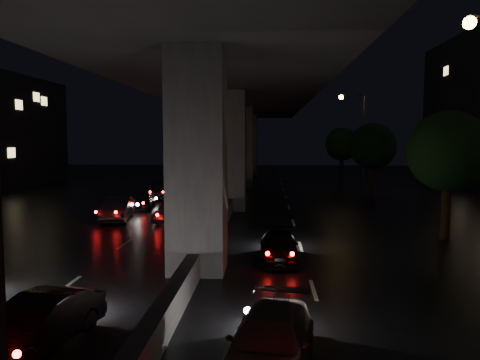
{
  "coord_description": "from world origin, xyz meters",
  "views": [
    {
      "loc": [
        2.55,
        -26.6,
        4.78
      ],
      "look_at": [
        0.75,
        2.91,
        2.2
      ],
      "focal_mm": 35.0,
      "sensor_mm": 36.0,
      "label": 1
    }
  ],
  "objects": [
    {
      "name": "median_barrier",
      "position": [
        0.0,
        5.0,
        0.42
      ],
      "size": [
        0.45,
        70.0,
        0.85
      ],
      "primitive_type": "cube",
      "color": "#353538",
      "rests_on": "ground"
    },
    {
      "name": "car_7",
      "position": [
        -6.06,
        10.56,
        0.61
      ],
      "size": [
        2.48,
        4.42,
        1.21
      ],
      "primitive_type": "imported",
      "rotation": [
        0.0,
        0.0,
        0.2
      ],
      "color": "black",
      "rests_on": "ground"
    },
    {
      "name": "car_6",
      "position": [
        -6.0,
        4.6,
        0.56
      ],
      "size": [
        1.69,
        3.41,
        1.12
      ],
      "primitive_type": "imported",
      "rotation": [
        0.0,
        0.0,
        0.12
      ],
      "color": "black",
      "rests_on": "ground"
    },
    {
      "name": "car_9",
      "position": [
        -2.57,
        20.18,
        0.65
      ],
      "size": [
        1.62,
        4.05,
        1.31
      ],
      "primitive_type": "imported",
      "rotation": [
        0.0,
        0.0,
        -0.06
      ],
      "color": "#5C534F",
      "rests_on": "ground"
    },
    {
      "name": "viaduct",
      "position": [
        0.0,
        5.0,
        8.34
      ],
      "size": [
        12.0,
        80.0,
        10.5
      ],
      "color": "#353538",
      "rests_on": "ground"
    },
    {
      "name": "car_1",
      "position": [
        -2.7,
        -16.54,
        0.6
      ],
      "size": [
        2.08,
        3.84,
        1.2
      ],
      "primitive_type": "imported",
      "rotation": [
        0.0,
        0.0,
        -0.23
      ],
      "color": "black",
      "rests_on": "ground"
    },
    {
      "name": "tree_b",
      "position": [
        11.0,
        -4.0,
        4.2
      ],
      "size": [
        3.8,
        3.8,
        6.12
      ],
      "color": "black",
      "rests_on": "ground"
    },
    {
      "name": "streetlight_far",
      "position": [
        10.97,
        18.0,
        5.66
      ],
      "size": [
        2.52,
        0.44,
        9.0
      ],
      "color": "#2D2D33",
      "rests_on": "ground"
    },
    {
      "name": "ground",
      "position": [
        0.0,
        0.0,
        0.0
      ],
      "size": [
        120.0,
        120.0,
        0.0
      ],
      "primitive_type": "plane",
      "color": "black",
      "rests_on": "ground"
    },
    {
      "name": "car_8",
      "position": [
        -3.03,
        12.65,
        0.62
      ],
      "size": [
        2.04,
        3.82,
        1.24
      ],
      "primitive_type": "imported",
      "rotation": [
        0.0,
        0.0,
        0.17
      ],
      "color": "black",
      "rests_on": "ground"
    },
    {
      "name": "car_5",
      "position": [
        -3.04,
        -0.04,
        0.55
      ],
      "size": [
        1.71,
        3.5,
        1.1
      ],
      "primitive_type": "imported",
      "rotation": [
        0.0,
        0.0,
        -0.17
      ],
      "color": "black",
      "rests_on": "ground"
    },
    {
      "name": "car_3",
      "position": [
        2.98,
        -8.3,
        0.54
      ],
      "size": [
        1.53,
        3.71,
        1.07
      ],
      "primitive_type": "imported",
      "rotation": [
        0.0,
        0.0,
        0.01
      ],
      "color": "black",
      "rests_on": "ground"
    },
    {
      "name": "car_10",
      "position": [
        -2.76,
        25.96,
        0.55
      ],
      "size": [
        2.07,
        4.08,
        1.11
      ],
      "primitive_type": "imported",
      "rotation": [
        0.0,
        0.0,
        0.06
      ],
      "color": "black",
      "rests_on": "ground"
    },
    {
      "name": "car_4",
      "position": [
        -6.33,
        0.23,
        0.67
      ],
      "size": [
        1.98,
        4.23,
        1.34
      ],
      "primitive_type": "imported",
      "rotation": [
        0.0,
        0.0,
        0.14
      ],
      "color": "black",
      "rests_on": "ground"
    },
    {
      "name": "car_11",
      "position": [
        -5.91,
        28.75,
        0.57
      ],
      "size": [
        2.82,
        4.43,
        1.14
      ],
      "primitive_type": "imported",
      "rotation": [
        0.0,
        0.0,
        0.24
      ],
      "color": "black",
      "rests_on": "ground"
    },
    {
      "name": "tree_c",
      "position": [
        11.0,
        12.0,
        4.2
      ],
      "size": [
        3.8,
        3.8,
        6.12
      ],
      "color": "black",
      "rests_on": "ground"
    },
    {
      "name": "tree_d",
      "position": [
        11.0,
        28.0,
        4.2
      ],
      "size": [
        3.8,
        3.8,
        6.12
      ],
      "color": "black",
      "rests_on": "ground"
    },
    {
      "name": "car_2",
      "position": [
        2.6,
        -17.28,
        0.6
      ],
      "size": [
        2.29,
        4.31,
        1.19
      ],
      "primitive_type": "imported",
      "rotation": [
        0.0,
        0.0,
        -0.16
      ],
      "color": "#605553",
      "rests_on": "ground"
    }
  ]
}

